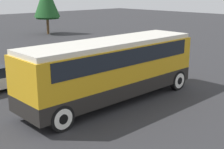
# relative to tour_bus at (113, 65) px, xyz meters

# --- Properties ---
(ground_plane) EXTENTS (120.00, 120.00, 0.00)m
(ground_plane) POSITION_rel_tour_bus_xyz_m (-0.10, 0.00, -1.86)
(ground_plane) COLOR #2D2D30
(tour_bus) EXTENTS (9.70, 2.59, 3.09)m
(tour_bus) POSITION_rel_tour_bus_xyz_m (0.00, 0.00, 0.00)
(tour_bus) COLOR black
(tour_bus) RESTS_ON ground_plane
(parked_car_mid) EXTENTS (4.70, 1.81, 1.39)m
(parked_car_mid) POSITION_rel_tour_bus_xyz_m (2.15, 5.83, -1.16)
(parked_car_mid) COLOR #7A6B5B
(parked_car_mid) RESTS_ON ground_plane
(tree_left) EXTENTS (3.23, 3.23, 6.37)m
(tree_left) POSITION_rel_tour_bus_xyz_m (11.09, 23.67, 2.39)
(tree_left) COLOR brown
(tree_left) RESTS_ON ground_plane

